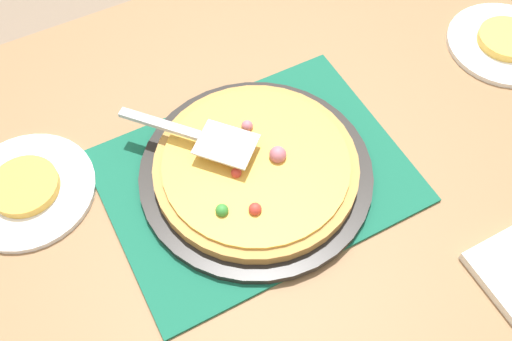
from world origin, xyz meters
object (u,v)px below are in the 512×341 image
Objects in this scene: served_slice_right at (507,39)px; plate_far_right at (505,44)px; pizza_pan at (256,173)px; pizza_server at (198,136)px; served_slice_left at (24,186)px; pizza at (256,166)px; plate_near_left at (27,190)px.

plate_far_right is at bearing 90.00° from served_slice_right.
pizza_server reaches higher than pizza_pan.
served_slice_left is 0.55× the size of pizza_server.
pizza is 1.50× the size of plate_far_right.
pizza_pan reaches higher than plate_near_left.
plate_near_left is 2.00× the size of served_slice_left.
plate_near_left is at bearing 0.00° from served_slice_left.
served_slice_left is (0.00, 0.00, 0.01)m from plate_near_left.
served_slice_right is (-0.90, 0.11, 0.01)m from plate_near_left.
pizza_pan is 0.11m from pizza_server.
pizza is 1.50× the size of plate_near_left.
served_slice_left is (0.90, -0.11, 0.01)m from plate_far_right.
pizza_server reaches higher than pizza.
pizza_server is at bearing -48.60° from pizza.
pizza reaches higher than plate_near_left.
pizza_pan is 0.37m from plate_near_left.
pizza reaches higher than plate_far_right.
pizza_server is (0.06, -0.07, 0.06)m from pizza_pan.
plate_far_right is at bearing 173.15° from served_slice_left.
plate_near_left is 1.10× the size of pizza_server.
served_slice_left is at bearing -23.60° from pizza_pan.
pizza_pan is 0.57m from served_slice_right.
pizza_server is (-0.28, 0.08, 0.05)m from served_slice_left.
pizza_pan is at bearing 4.04° from plate_far_right.
pizza_pan is 0.02m from pizza.
pizza is at bearing 156.40° from plate_near_left.
plate_near_left is at bearing -15.31° from pizza_server.
pizza_pan is 1.89× the size of pizza_server.
plate_far_right is at bearing -175.98° from pizza.
pizza is 3.00× the size of served_slice_left.
plate_near_left is (0.34, -0.15, -0.03)m from pizza.
served_slice_right is at bearing 176.97° from pizza_server.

